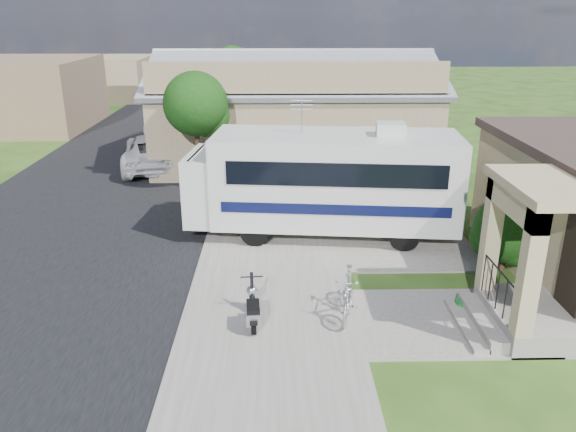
{
  "coord_description": "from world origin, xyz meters",
  "views": [
    {
      "loc": [
        -0.8,
        -12.01,
        6.62
      ],
      "look_at": [
        -0.5,
        2.5,
        1.3
      ],
      "focal_mm": 35.0,
      "sensor_mm": 36.0,
      "label": 1
    }
  ],
  "objects_px": {
    "scooter": "(253,309)",
    "bicycle": "(347,296)",
    "motorhome": "(325,179)",
    "garden_hose": "(464,306)",
    "shrub": "(509,226)",
    "van": "(176,117)",
    "pickup_truck": "(154,151)"
  },
  "relations": [
    {
      "from": "pickup_truck",
      "to": "bicycle",
      "type": "bearing_deg",
      "value": 108.34
    },
    {
      "from": "motorhome",
      "to": "garden_hose",
      "type": "xyz_separation_m",
      "value": [
        2.92,
        -4.82,
        -1.69
      ]
    },
    {
      "from": "pickup_truck",
      "to": "van",
      "type": "height_order",
      "value": "van"
    },
    {
      "from": "van",
      "to": "motorhome",
      "type": "bearing_deg",
      "value": -62.87
    },
    {
      "from": "motorhome",
      "to": "scooter",
      "type": "xyz_separation_m",
      "value": [
        -2.02,
        -5.46,
        -1.36
      ]
    },
    {
      "from": "bicycle",
      "to": "van",
      "type": "xyz_separation_m",
      "value": [
        -7.35,
        20.98,
        0.36
      ]
    },
    {
      "from": "motorhome",
      "to": "bicycle",
      "type": "xyz_separation_m",
      "value": [
        0.11,
        -5.09,
        -1.25
      ]
    },
    {
      "from": "pickup_truck",
      "to": "garden_hose",
      "type": "height_order",
      "value": "pickup_truck"
    },
    {
      "from": "pickup_truck",
      "to": "van",
      "type": "distance_m",
      "value": 7.76
    },
    {
      "from": "bicycle",
      "to": "motorhome",
      "type": "bearing_deg",
      "value": 102.37
    },
    {
      "from": "shrub",
      "to": "pickup_truck",
      "type": "relative_size",
      "value": 0.44
    },
    {
      "from": "bicycle",
      "to": "garden_hose",
      "type": "height_order",
      "value": "bicycle"
    },
    {
      "from": "shrub",
      "to": "van",
      "type": "xyz_separation_m",
      "value": [
        -11.92,
        18.52,
        -0.34
      ]
    },
    {
      "from": "garden_hose",
      "to": "scooter",
      "type": "bearing_deg",
      "value": -172.66
    },
    {
      "from": "shrub",
      "to": "garden_hose",
      "type": "height_order",
      "value": "shrub"
    },
    {
      "from": "shrub",
      "to": "scooter",
      "type": "relative_size",
      "value": 1.66
    },
    {
      "from": "scooter",
      "to": "bicycle",
      "type": "xyz_separation_m",
      "value": [
        2.14,
        0.37,
        0.11
      ]
    },
    {
      "from": "motorhome",
      "to": "bicycle",
      "type": "bearing_deg",
      "value": -82.83
    },
    {
      "from": "scooter",
      "to": "pickup_truck",
      "type": "height_order",
      "value": "pickup_truck"
    },
    {
      "from": "pickup_truck",
      "to": "scooter",
      "type": "bearing_deg",
      "value": 100.16
    },
    {
      "from": "bicycle",
      "to": "van",
      "type": "distance_m",
      "value": 22.23
    },
    {
      "from": "shrub",
      "to": "van",
      "type": "bearing_deg",
      "value": 122.76
    },
    {
      "from": "pickup_truck",
      "to": "garden_hose",
      "type": "distance_m",
      "value": 16.29
    },
    {
      "from": "scooter",
      "to": "van",
      "type": "xyz_separation_m",
      "value": [
        -5.22,
        21.35,
        0.47
      ]
    },
    {
      "from": "motorhome",
      "to": "garden_hose",
      "type": "relative_size",
      "value": 19.09
    },
    {
      "from": "motorhome",
      "to": "bicycle",
      "type": "distance_m",
      "value": 5.24
    },
    {
      "from": "scooter",
      "to": "bicycle",
      "type": "bearing_deg",
      "value": 5.79
    },
    {
      "from": "shrub",
      "to": "scooter",
      "type": "height_order",
      "value": "shrub"
    },
    {
      "from": "bicycle",
      "to": "pickup_truck",
      "type": "height_order",
      "value": "pickup_truck"
    },
    {
      "from": "motorhome",
      "to": "van",
      "type": "height_order",
      "value": "motorhome"
    },
    {
      "from": "motorhome",
      "to": "bicycle",
      "type": "relative_size",
      "value": 4.61
    },
    {
      "from": "motorhome",
      "to": "pickup_truck",
      "type": "xyz_separation_m",
      "value": [
        -6.94,
        8.14,
        -1.03
      ]
    }
  ]
}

